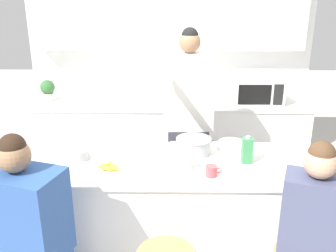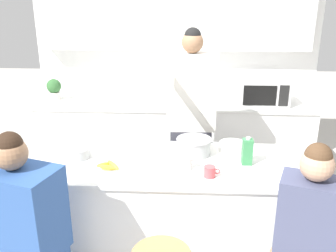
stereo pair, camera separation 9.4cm
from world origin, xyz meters
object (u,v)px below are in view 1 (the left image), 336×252
person_wrapped_blanket (28,252)px  cooking_pot (194,146)px  coffee_cup_near (188,163)px  microwave (256,90)px  coffee_cup_far (211,171)px  kitchen_island (168,215)px  fruit_bowl (232,145)px  potted_plant (48,90)px  juice_carton (247,150)px  banana_bunch (109,167)px  person_cooking (188,131)px

person_wrapped_blanket → cooking_pot: size_ratio=3.93×
coffee_cup_near → microwave: bearing=63.9°
coffee_cup_far → microwave: size_ratio=0.20×
kitchen_island → fruit_bowl: (0.50, 0.25, 0.48)m
potted_plant → cooking_pot: bearing=-42.5°
person_wrapped_blanket → potted_plant: size_ratio=5.78×
person_wrapped_blanket → juice_carton: person_wrapped_blanket is taller
person_wrapped_blanket → coffee_cup_far: (1.10, 0.47, 0.30)m
juice_carton → person_wrapped_blanket: bearing=-153.4°
coffee_cup_near → banana_bunch: size_ratio=0.60×
person_cooking → microwave: person_cooking is taller
kitchen_island → coffee_cup_near: coffee_cup_near is taller
fruit_bowl → microwave: size_ratio=0.39×
microwave → coffee_cup_near: bearing=-116.1°
juice_carton → potted_plant: bearing=140.7°
microwave → cooking_pot: bearing=-118.5°
person_cooking → fruit_bowl: size_ratio=8.40×
fruit_bowl → person_cooking: bearing=125.9°
kitchen_island → cooking_pot: size_ratio=5.66×
fruit_bowl → microwave: microwave is taller
coffee_cup_near → potted_plant: bearing=131.6°
fruit_bowl → cooking_pot: bearing=-162.9°
juice_carton → person_cooking: bearing=119.6°
banana_bunch → juice_carton: size_ratio=0.85×
banana_bunch → kitchen_island: bearing=18.4°
banana_bunch → juice_carton: (0.98, 0.13, 0.07)m
kitchen_island → coffee_cup_far: (0.29, -0.22, 0.49)m
banana_bunch → coffee_cup_near: bearing=2.7°
cooking_pot → banana_bunch: cooking_pot is taller
banana_bunch → fruit_bowl: bearing=23.0°
coffee_cup_far → microwave: (0.65, 1.75, 0.11)m
person_cooking → cooking_pot: person_cooking is taller
juice_carton → microwave: 1.59m
kitchen_island → potted_plant: (-1.37, 1.59, 0.58)m
person_wrapped_blanket → potted_plant: (-0.57, 2.27, 0.39)m
coffee_cup_near → coffee_cup_far: size_ratio=0.96×
person_wrapped_blanket → banana_bunch: bearing=72.0°
person_cooking → fruit_bowl: person_cooking is taller
person_cooking → fruit_bowl: (0.32, -0.45, 0.04)m
person_cooking → person_wrapped_blanket: size_ratio=1.30×
cooking_pot → potted_plant: (-1.56, 1.43, 0.07)m
banana_bunch → microwave: microwave is taller
coffee_cup_near → banana_bunch: bearing=-177.3°
person_wrapped_blanket → coffee_cup_far: bearing=40.7°
cooking_pot → juice_carton: bearing=-22.5°
coffee_cup_far → cooking_pot: bearing=105.3°
person_cooking → person_wrapped_blanket: bearing=-126.3°
fruit_bowl → coffee_cup_near: coffee_cup_near is taller
juice_carton → microwave: microwave is taller
person_cooking → banana_bunch: 1.01m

